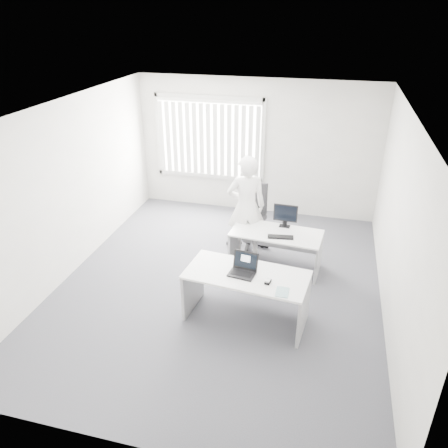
% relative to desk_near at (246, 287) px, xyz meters
% --- Properties ---
extents(ground, '(6.00, 6.00, 0.00)m').
position_rel_desk_near_xyz_m(ground, '(-0.58, 0.72, -0.55)').
color(ground, '#585961').
rests_on(ground, ground).
extents(wall_back, '(5.00, 0.02, 2.80)m').
position_rel_desk_near_xyz_m(wall_back, '(-0.58, 3.72, 0.85)').
color(wall_back, beige).
rests_on(wall_back, ground).
extents(wall_front, '(5.00, 0.02, 2.80)m').
position_rel_desk_near_xyz_m(wall_front, '(-0.58, -2.28, 0.85)').
color(wall_front, beige).
rests_on(wall_front, ground).
extents(wall_left, '(0.02, 6.00, 2.80)m').
position_rel_desk_near_xyz_m(wall_left, '(-3.08, 0.72, 0.85)').
color(wall_left, beige).
rests_on(wall_left, ground).
extents(wall_right, '(0.02, 6.00, 2.80)m').
position_rel_desk_near_xyz_m(wall_right, '(1.92, 0.72, 0.85)').
color(wall_right, beige).
rests_on(wall_right, ground).
extents(ceiling, '(5.00, 6.00, 0.02)m').
position_rel_desk_near_xyz_m(ceiling, '(-0.58, 0.72, 2.25)').
color(ceiling, white).
rests_on(ceiling, wall_back).
extents(window, '(2.32, 0.06, 1.76)m').
position_rel_desk_near_xyz_m(window, '(-1.58, 3.68, 1.00)').
color(window, beige).
rests_on(window, wall_back).
extents(blinds, '(2.20, 0.10, 1.50)m').
position_rel_desk_near_xyz_m(blinds, '(-1.58, 3.62, 0.97)').
color(blinds, white).
rests_on(blinds, wall_back).
extents(desk_near, '(1.75, 0.95, 0.76)m').
position_rel_desk_near_xyz_m(desk_near, '(0.00, 0.00, 0.00)').
color(desk_near, white).
rests_on(desk_near, ground).
extents(desk_far, '(1.54, 0.82, 0.68)m').
position_rel_desk_near_xyz_m(desk_far, '(0.20, 1.47, -0.06)').
color(desk_far, white).
rests_on(desk_far, ground).
extents(office_chair, '(0.80, 0.80, 1.18)m').
position_rel_desk_near_xyz_m(office_chair, '(-0.39, 2.21, -0.18)').
color(office_chair, black).
rests_on(office_chair, ground).
extents(person, '(0.78, 0.64, 1.84)m').
position_rel_desk_near_xyz_m(person, '(-0.39, 1.81, 0.37)').
color(person, white).
rests_on(person, ground).
extents(laptop, '(0.39, 0.36, 0.27)m').
position_rel_desk_near_xyz_m(laptop, '(-0.06, -0.04, 0.35)').
color(laptop, black).
rests_on(laptop, desk_near).
extents(paper_sheet, '(0.34, 0.27, 0.00)m').
position_rel_desk_near_xyz_m(paper_sheet, '(0.30, -0.06, 0.21)').
color(paper_sheet, white).
rests_on(paper_sheet, desk_near).
extents(mouse, '(0.08, 0.12, 0.05)m').
position_rel_desk_near_xyz_m(mouse, '(0.31, -0.14, 0.24)').
color(mouse, silver).
rests_on(mouse, paper_sheet).
extents(booklet, '(0.16, 0.23, 0.01)m').
position_rel_desk_near_xyz_m(booklet, '(0.53, -0.31, 0.22)').
color(booklet, white).
rests_on(booklet, desk_near).
extents(keyboard, '(0.43, 0.19, 0.02)m').
position_rel_desk_near_xyz_m(keyboard, '(0.29, 1.30, 0.14)').
color(keyboard, black).
rests_on(keyboard, desk_far).
extents(monitor, '(0.41, 0.13, 0.40)m').
position_rel_desk_near_xyz_m(monitor, '(0.30, 1.72, 0.33)').
color(monitor, black).
rests_on(monitor, desk_far).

